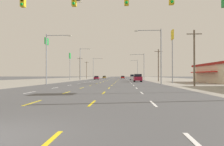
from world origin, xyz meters
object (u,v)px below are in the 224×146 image
Objects in this scene: sedan_far_left_far at (104,77)px; streetlight_right_row_2 at (137,68)px; suv_far_right_nearest at (138,78)px; streetlight_right_row_1 at (142,65)px; pole_sign_left_row_1 at (47,49)px; streetlight_left_row_2 at (94,67)px; streetlight_right_row_0 at (158,52)px; suv_far_right_near at (133,77)px; sedan_inner_right_midfar at (123,77)px; streetlight_left_row_0 at (49,55)px; pole_sign_right_row_1 at (172,44)px; pole_sign_left_row_2 at (70,60)px; streetlight_left_row_1 at (81,62)px; sedan_far_left_mid at (97,78)px.

streetlight_right_row_2 is (16.70, -22.26, 4.32)m from sedan_far_left_far.
suv_far_right_nearest is 0.57× the size of streetlight_right_row_1.
pole_sign_left_row_1 reaches higher than streetlight_left_row_2.
streetlight_right_row_0 is (16.55, -82.61, 4.96)m from sedan_far_left_far.
streetlight_right_row_2 is (0.17, 30.18, 0.02)m from streetlight_right_row_1.
sedan_far_left_far is 28.16m from streetlight_right_row_2.
suv_far_right_near is at bearing 107.16° from streetlight_right_row_1.
streetlight_left_row_0 reaches higher than sedan_inner_right_midfar.
suv_far_right_near is 0.57× the size of streetlight_right_row_1.
streetlight_right_row_0 is (-4.15, -7.46, -2.42)m from pole_sign_right_row_1.
pole_sign_right_row_1 is at bearing -9.59° from pole_sign_left_row_1.
sedan_far_left_far is 43.80m from pole_sign_left_row_2.
sedan_inner_right_midfar is 42.96m from streetlight_left_row_1.
pole_sign_right_row_1 is at bearing -79.58° from streetlight_right_row_1.
pole_sign_left_row_2 is 44.35m from pole_sign_right_row_1.
sedan_inner_right_midfar is 17.39m from streetlight_left_row_2.
streetlight_right_row_1 reaches higher than sedan_inner_right_midfar.
sedan_far_left_far is at bearing 102.09° from suv_far_right_nearest.
suv_far_right_near is 27.87m from streetlight_left_row_2.
sedan_far_left_mid and sedan_far_left_far have the same top height.
streetlight_right_row_0 is at bearing -78.67° from sedan_far_left_far.
streetlight_left_row_1 reaches higher than streetlight_left_row_2.
streetlight_left_row_2 is at bearing 122.59° from streetlight_right_row_1.
streetlight_right_row_1 is (19.25, 30.18, -0.27)m from streetlight_left_row_0.
suv_far_right_near is at bearing 50.54° from pole_sign_left_row_1.
pole_sign_left_row_1 is (-21.81, -4.37, 6.91)m from suv_far_right_nearest.
pole_sign_right_row_1 is 24.75m from streetlight_left_row_0.
pole_sign_left_row_1 is at bearing 153.17° from streetlight_right_row_0.
pole_sign_left_row_1 is at bearing -102.02° from sedan_far_left_mid.
pole_sign_right_row_1 is 1.14× the size of streetlight_right_row_0.
suv_far_right_near reaches higher than sedan_inner_right_midfar.
streetlight_right_row_1 is at bearing -81.28° from sedan_inner_right_midfar.
sedan_inner_right_midfar is at bearing 71.88° from streetlight_left_row_1.
sedan_inner_right_midfar is at bearing 94.05° from suv_far_right_nearest.
sedan_inner_right_midfar is at bearing 95.04° from streetlight_right_row_0.
streetlight_right_row_0 is at bearing -119.12° from pole_sign_right_row_1.
pole_sign_right_row_1 is 1.26× the size of streetlight_right_row_2.
suv_far_right_nearest is 34.24m from sedan_far_left_mid.
sedan_far_left_mid is 50.82m from streetlight_right_row_0.
streetlight_left_row_2 is (-19.29, 30.18, 0.61)m from streetlight_right_row_1.
suv_far_right_nearest is 17.44m from streetlight_right_row_0.
sedan_inner_right_midfar is 61.58m from pole_sign_left_row_1.
streetlight_right_row_0 is 1.01× the size of streetlight_left_row_2.
streetlight_right_row_0 is (16.67, -47.75, 4.96)m from sedan_far_left_mid.
streetlight_left_row_0 is 0.93× the size of streetlight_right_row_0.
sedan_inner_right_midfar is at bearing 79.56° from streetlight_left_row_0.
streetlight_right_row_0 reaches higher than sedan_far_left_mid.
streetlight_left_row_2 is at bearing -97.07° from sedan_far_left_far.
streetlight_left_row_2 is (6.35, 20.07, -1.69)m from pole_sign_left_row_2.
pole_sign_right_row_1 is 53.13m from streetlight_right_row_2.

